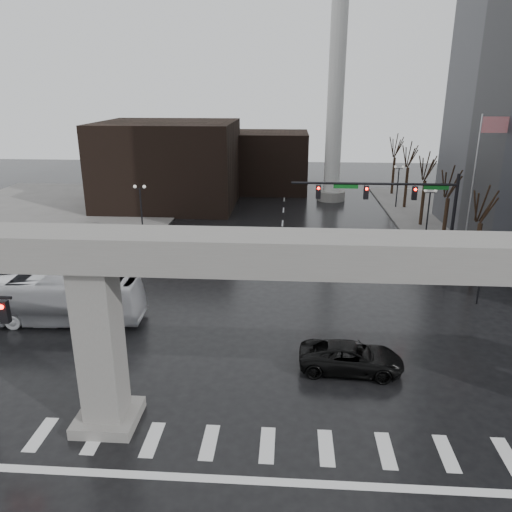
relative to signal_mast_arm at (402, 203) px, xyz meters
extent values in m
plane|color=black|center=(-8.99, -18.80, -5.83)|extent=(160.00, 160.00, 0.00)
cube|color=slate|center=(-34.99, 17.20, -5.75)|extent=(28.00, 36.00, 0.15)
cube|color=gray|center=(-8.99, -18.80, 2.17)|extent=(48.00, 2.20, 1.40)
cube|color=gray|center=(-15.99, -18.80, -2.18)|extent=(1.60, 1.60, 7.30)
cube|color=gray|center=(-15.99, -18.80, -5.58)|extent=(2.60, 2.60, 0.50)
cube|color=black|center=(-22.99, 23.20, -0.83)|extent=(16.00, 14.00, 10.00)
cube|color=black|center=(-10.99, 33.20, -1.83)|extent=(10.00, 10.00, 8.00)
cylinder|color=silver|center=(-2.99, 27.20, 9.17)|extent=(2.00, 2.00, 30.00)
cylinder|color=gray|center=(-2.99, 27.20, -5.23)|extent=(3.60, 3.60, 1.20)
cylinder|color=black|center=(3.81, 0.00, -1.83)|extent=(0.24, 0.24, 8.00)
cylinder|color=black|center=(-2.19, 0.00, 1.37)|extent=(12.00, 0.18, 0.18)
cube|color=black|center=(0.81, 0.00, 0.72)|extent=(0.35, 0.30, 1.00)
cube|color=black|center=(-2.69, 0.00, 0.72)|extent=(0.35, 0.30, 1.00)
cube|color=black|center=(-6.19, 0.00, 0.72)|extent=(0.35, 0.30, 1.00)
sphere|color=#FF0C05|center=(0.81, -0.18, 1.02)|extent=(0.20, 0.20, 0.20)
cube|color=#0C5718|center=(2.31, 0.00, 1.17)|extent=(1.80, 0.05, 0.35)
cube|color=#0C5718|center=(-4.19, 0.00, 1.17)|extent=(1.80, 0.05, 0.35)
cube|color=black|center=(-20.19, -18.30, -0.88)|extent=(0.35, 0.30, 1.00)
cylinder|color=silver|center=(6.01, 3.20, 0.17)|extent=(0.12, 0.12, 12.00)
cube|color=red|center=(7.01, 3.20, 5.37)|extent=(2.00, 0.03, 1.20)
cylinder|color=black|center=(4.51, -4.80, -3.43)|extent=(0.14, 0.14, 4.80)
cube|color=black|center=(4.51, -4.80, -1.08)|extent=(0.90, 0.06, 0.06)
sphere|color=silver|center=(4.06, -4.80, -0.88)|extent=(0.32, 0.32, 0.32)
sphere|color=silver|center=(4.96, -4.80, -0.88)|extent=(0.32, 0.32, 0.32)
cylinder|color=black|center=(4.51, 9.20, -3.43)|extent=(0.14, 0.14, 4.80)
cube|color=black|center=(4.51, 9.20, -1.08)|extent=(0.90, 0.06, 0.06)
sphere|color=silver|center=(4.06, 9.20, -0.88)|extent=(0.32, 0.32, 0.32)
sphere|color=silver|center=(4.96, 9.20, -0.88)|extent=(0.32, 0.32, 0.32)
cylinder|color=black|center=(4.51, 23.20, -3.43)|extent=(0.14, 0.14, 4.80)
cube|color=black|center=(4.51, 23.20, -1.08)|extent=(0.90, 0.06, 0.06)
sphere|color=silver|center=(4.06, 23.20, -0.88)|extent=(0.32, 0.32, 0.32)
sphere|color=silver|center=(4.96, 23.20, -0.88)|extent=(0.32, 0.32, 0.32)
cylinder|color=black|center=(-22.49, -4.80, -3.43)|extent=(0.14, 0.14, 4.80)
cube|color=black|center=(-22.49, -4.80, -1.08)|extent=(0.90, 0.06, 0.06)
sphere|color=silver|center=(-22.94, -4.80, -0.88)|extent=(0.32, 0.32, 0.32)
sphere|color=silver|center=(-22.04, -4.80, -0.88)|extent=(0.32, 0.32, 0.32)
cylinder|color=black|center=(-22.49, 9.20, -3.43)|extent=(0.14, 0.14, 4.80)
cube|color=black|center=(-22.49, 9.20, -1.08)|extent=(0.90, 0.06, 0.06)
sphere|color=silver|center=(-22.94, 9.20, -0.88)|extent=(0.32, 0.32, 0.32)
sphere|color=silver|center=(-22.04, 9.20, -0.88)|extent=(0.32, 0.32, 0.32)
cylinder|color=black|center=(-22.49, 23.20, -3.43)|extent=(0.14, 0.14, 4.80)
cube|color=black|center=(-22.49, 23.20, -1.08)|extent=(0.90, 0.06, 0.06)
sphere|color=silver|center=(-22.94, 23.20, -0.88)|extent=(0.32, 0.32, 0.32)
sphere|color=silver|center=(-22.04, 23.20, -0.88)|extent=(0.32, 0.32, 0.32)
cylinder|color=black|center=(5.51, -0.80, -3.55)|extent=(0.34, 0.34, 4.55)
cylinder|color=black|center=(5.51, -0.80, 0.18)|extent=(0.12, 1.52, 2.98)
cylinder|color=black|center=(6.01, -0.55, -0.05)|extent=(0.83, 1.14, 2.51)
cylinder|color=black|center=(5.51, 7.20, -3.50)|extent=(0.34, 0.34, 4.66)
cylinder|color=black|center=(5.51, 7.20, 0.32)|extent=(0.12, 1.55, 3.05)
cylinder|color=black|center=(6.01, 7.45, 0.08)|extent=(0.85, 1.16, 2.57)
cylinder|color=black|center=(5.51, 15.20, -3.45)|extent=(0.34, 0.34, 4.76)
cylinder|color=black|center=(5.51, 15.20, 0.46)|extent=(0.12, 1.59, 3.11)
cylinder|color=black|center=(6.01, 15.45, 0.22)|extent=(0.86, 1.18, 2.62)
cylinder|color=black|center=(5.51, 23.20, -3.40)|extent=(0.34, 0.34, 4.87)
cylinder|color=black|center=(5.51, 23.20, 0.60)|extent=(0.12, 1.62, 3.18)
cylinder|color=black|center=(6.01, 23.45, 0.35)|extent=(0.88, 1.20, 2.68)
cylinder|color=black|center=(5.51, 31.20, -3.34)|extent=(0.34, 0.34, 4.97)
cylinder|color=black|center=(5.51, 31.20, 0.74)|extent=(0.12, 1.65, 3.25)
cylinder|color=black|center=(6.01, 31.45, 0.48)|extent=(0.89, 1.23, 2.74)
imported|color=black|center=(-4.96, -13.80, -5.09)|extent=(5.47, 2.79, 1.48)
imported|color=silver|center=(-22.72, -9.34, -4.30)|extent=(11.09, 3.10, 3.06)
camera|label=1|loc=(-8.31, -36.65, 8.14)|focal=35.00mm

